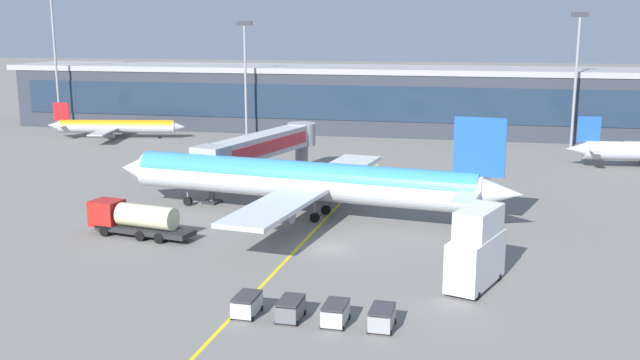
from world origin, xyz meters
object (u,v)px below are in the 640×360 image
at_px(baggage_cart_0, 247,304).
at_px(baggage_cart_3, 382,318).
at_px(fuel_tanker, 134,219).
at_px(baggage_cart_1, 290,309).
at_px(main_airliner, 303,180).
at_px(catering_lift, 477,249).
at_px(baggage_cart_2, 335,313).
at_px(commuter_jet_far, 116,126).

relative_size(baggage_cart_0, baggage_cart_3, 1.00).
xyz_separation_m(baggage_cart_0, baggage_cart_3, (9.59, -0.31, 0.00)).
xyz_separation_m(fuel_tanker, baggage_cart_1, (19.83, -16.58, -0.96)).
bearing_deg(baggage_cart_0, main_airliner, 95.21).
bearing_deg(baggage_cart_1, catering_lift, 36.81).
distance_m(catering_lift, baggage_cart_1, 15.73).
bearing_deg(baggage_cart_2, baggage_cart_3, -1.86).
distance_m(fuel_tanker, baggage_cart_2, 28.45).
bearing_deg(baggage_cart_0, commuter_jet_far, 123.35).
relative_size(baggage_cart_1, commuter_jet_far, 0.11).
xyz_separation_m(fuel_tanker, baggage_cart_2, (23.03, -16.68, -0.96)).
xyz_separation_m(catering_lift, commuter_jet_far, (-63.93, 64.14, -0.89)).
bearing_deg(commuter_jet_far, baggage_cart_0, -56.65).
relative_size(catering_lift, baggage_cart_2, 2.68).
relative_size(baggage_cart_0, baggage_cart_2, 1.00).
height_order(catering_lift, baggage_cart_0, catering_lift).
bearing_deg(baggage_cart_1, baggage_cart_3, -1.86).
height_order(catering_lift, baggage_cart_1, catering_lift).
xyz_separation_m(baggage_cart_1, baggage_cart_2, (3.20, -0.10, 0.00)).
bearing_deg(baggage_cart_3, main_airliner, 113.79).
distance_m(fuel_tanker, baggage_cart_1, 25.87).
relative_size(catering_lift, baggage_cart_1, 2.68).
distance_m(baggage_cart_0, commuter_jet_far, 87.83).
relative_size(baggage_cart_2, baggage_cart_3, 1.00).
xyz_separation_m(catering_lift, baggage_cart_2, (-9.26, -9.43, -2.28)).
height_order(baggage_cart_1, baggage_cart_3, same).
height_order(baggage_cart_0, baggage_cart_1, same).
relative_size(baggage_cart_1, baggage_cart_3, 1.00).
xyz_separation_m(main_airliner, commuter_jet_far, (-45.81, 46.32, -1.79)).
bearing_deg(catering_lift, baggage_cart_1, -143.19).
distance_m(baggage_cart_2, baggage_cart_3, 3.20).
height_order(catering_lift, baggage_cart_2, catering_lift).
bearing_deg(catering_lift, fuel_tanker, 167.33).
xyz_separation_m(main_airliner, baggage_cart_0, (2.46, -27.04, -3.18)).
relative_size(main_airliner, baggage_cart_2, 16.72).
bearing_deg(commuter_jet_far, baggage_cart_3, -51.85).
xyz_separation_m(baggage_cart_3, commuter_jet_far, (-57.87, 73.68, 1.39)).
bearing_deg(baggage_cart_3, baggage_cart_2, 178.14).
bearing_deg(baggage_cart_2, main_airliner, 108.01).
distance_m(catering_lift, baggage_cart_2, 13.41).
bearing_deg(baggage_cart_2, baggage_cart_1, 178.14).
distance_m(baggage_cart_0, baggage_cart_3, 9.60).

